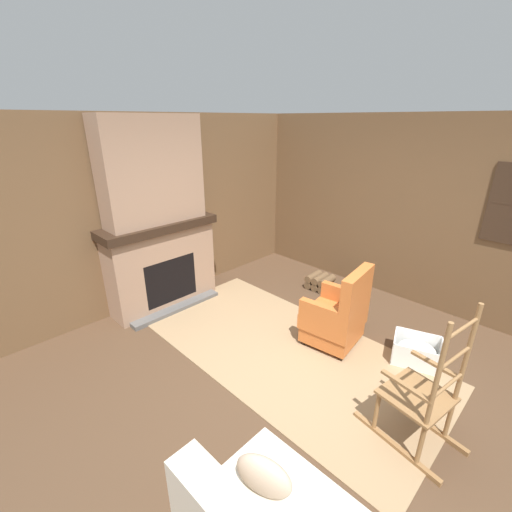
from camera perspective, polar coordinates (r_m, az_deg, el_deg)
The scene contains 12 objects.
ground_plane at distance 3.72m, azimuth 6.08°, elevation -20.80°, with size 14.00×14.00×0.00m, color #4C3523.
wood_panel_wall_left at distance 4.98m, azimuth -17.63°, elevation 6.73°, with size 0.06×5.82×2.60m.
wood_panel_wall_back at distance 5.23m, azimuth 25.81°, elevation 6.37°, with size 5.82×0.09×2.60m.
fireplace_hearth at distance 4.97m, azimuth -15.31°, elevation -1.40°, with size 0.65×1.59×1.23m.
chimney_breast at distance 4.64m, azimuth -17.01°, elevation 13.46°, with size 0.39×1.31×1.35m.
area_rug at distance 4.18m, azimuth 4.39°, elevation -15.07°, with size 3.58×1.78×0.01m.
armchair at distance 4.17m, azimuth 13.36°, elevation -9.83°, with size 0.68×0.71×0.99m.
rocking_chair at distance 3.25m, azimuth 25.91°, elevation -20.59°, with size 0.87×0.59×1.31m.
firewood_stack at distance 5.53m, azimuth 10.59°, elevation -4.24°, with size 0.39×0.37×0.23m.
laundry_basket at distance 4.29m, azimuth 25.18°, elevation -14.12°, with size 0.59×0.53×0.28m.
oil_lamp_vase at distance 4.57m, azimuth -22.30°, elevation 5.35°, with size 0.12×0.12×0.30m.
storage_case at distance 4.98m, azimuth -12.61°, elevation 7.31°, with size 0.14×0.23×0.14m.
Camera 1 is at (1.66, -2.18, 2.52)m, focal length 24.00 mm.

